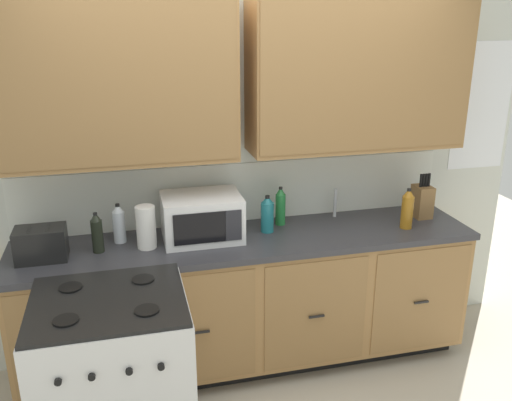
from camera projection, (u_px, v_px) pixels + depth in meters
ground_plane at (260, 389)px, 3.47m from camera, size 8.00×8.00×0.00m
wall_unit at (241, 117)px, 3.39m from camera, size 4.07×0.40×2.40m
counter_run at (249, 300)px, 3.59m from camera, size 2.90×0.64×0.92m
stove_range at (115, 380)px, 2.82m from camera, size 0.76×0.68×0.95m
microwave at (202, 217)px, 3.39m from camera, size 0.48×0.37×0.28m
toaster at (41, 244)px, 3.11m from camera, size 0.28×0.18×0.19m
knife_block at (422, 201)px, 3.75m from camera, size 0.11×0.14×0.31m
sink_faucet at (335, 203)px, 3.76m from camera, size 0.02×0.02×0.20m
paper_towel_roll at (146, 227)px, 3.26m from camera, size 0.12×0.12×0.26m
bottle_teal at (267, 214)px, 3.50m from camera, size 0.08×0.08×0.24m
bottle_green at (280, 206)px, 3.62m from camera, size 0.07×0.07×0.26m
bottle_dark at (97, 233)px, 3.20m from camera, size 0.07×0.07×0.25m
bottle_clear at (119, 224)px, 3.34m from camera, size 0.08×0.08×0.25m
bottle_amber at (407, 209)px, 3.55m from camera, size 0.08×0.08×0.27m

